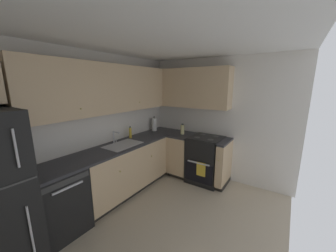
{
  "coord_description": "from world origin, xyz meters",
  "views": [
    {
      "loc": [
        -1.74,
        -1.27,
        1.91
      ],
      "look_at": [
        0.99,
        0.57,
        1.18
      ],
      "focal_mm": 20.2,
      "sensor_mm": 36.0,
      "label": 1
    }
  ],
  "objects_px": {
    "dishwasher": "(57,202)",
    "oven_range": "(206,159)",
    "paper_towel_roll": "(154,125)",
    "soap_bottle": "(130,133)",
    "oil_bottle": "(182,129)"
  },
  "relations": [
    {
      "from": "dishwasher",
      "to": "oven_range",
      "type": "relative_size",
      "value": 0.82
    },
    {
      "from": "oven_range",
      "to": "paper_towel_roll",
      "type": "distance_m",
      "value": 1.34
    },
    {
      "from": "soap_bottle",
      "to": "dishwasher",
      "type": "bearing_deg",
      "value": -173.22
    },
    {
      "from": "soap_bottle",
      "to": "paper_towel_roll",
      "type": "height_order",
      "value": "paper_towel_roll"
    },
    {
      "from": "oven_range",
      "to": "soap_bottle",
      "type": "xyz_separation_m",
      "value": [
        -0.83,
        1.22,
        0.54
      ]
    },
    {
      "from": "dishwasher",
      "to": "paper_towel_roll",
      "type": "relative_size",
      "value": 2.55
    },
    {
      "from": "oven_range",
      "to": "paper_towel_roll",
      "type": "xyz_separation_m",
      "value": [
        -0.11,
        1.2,
        0.58
      ]
    },
    {
      "from": "paper_towel_roll",
      "to": "oil_bottle",
      "type": "xyz_separation_m",
      "value": [
        0.09,
        -0.67,
        -0.04
      ]
    },
    {
      "from": "oven_range",
      "to": "soap_bottle",
      "type": "relative_size",
      "value": 4.58
    },
    {
      "from": "oven_range",
      "to": "oil_bottle",
      "type": "xyz_separation_m",
      "value": [
        -0.02,
        0.53,
        0.54
      ]
    },
    {
      "from": "dishwasher",
      "to": "paper_towel_roll",
      "type": "distance_m",
      "value": 2.33
    },
    {
      "from": "paper_towel_roll",
      "to": "soap_bottle",
      "type": "bearing_deg",
      "value": 178.41
    },
    {
      "from": "oven_range",
      "to": "paper_towel_roll",
      "type": "height_order",
      "value": "paper_towel_roll"
    },
    {
      "from": "dishwasher",
      "to": "oven_range",
      "type": "distance_m",
      "value": 2.57
    },
    {
      "from": "oven_range",
      "to": "oil_bottle",
      "type": "relative_size",
      "value": 4.79
    }
  ]
}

